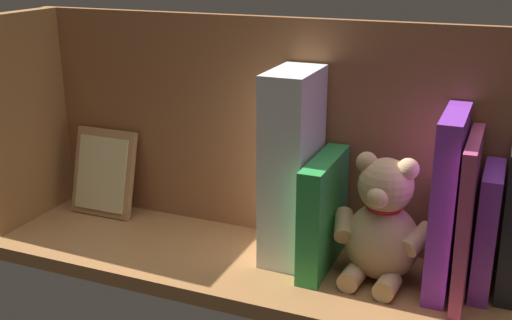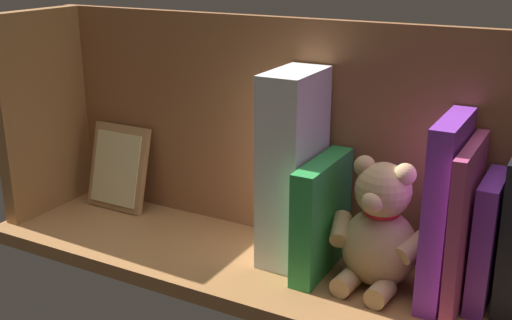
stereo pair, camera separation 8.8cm
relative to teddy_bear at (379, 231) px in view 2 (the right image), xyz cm
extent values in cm
cube|color=#9E6B3D|center=(17.99, 1.09, -8.91)|extent=(85.99, 24.20, 2.20)
cube|color=brown|center=(17.99, -8.76, 9.12)|extent=(85.99, 1.50, 33.86)
cube|color=#9E6B3D|center=(58.98, 1.09, 9.12)|extent=(2.40, 18.20, 33.86)
cube|color=purple|center=(-13.12, -2.29, 0.65)|extent=(2.49, 10.62, 16.92)
cube|color=#B23F72|center=(-10.61, -0.22, 2.86)|extent=(1.86, 14.77, 21.36)
cube|color=purple|center=(-7.87, -1.01, 4.22)|extent=(2.94, 13.18, 24.05)
ellipsoid|color=tan|center=(-0.03, -0.28, -2.43)|extent=(11.09, 10.13, 10.77)
sphere|color=tan|center=(-0.03, -0.28, 5.73)|extent=(7.40, 7.40, 7.40)
sphere|color=tan|center=(-2.79, 0.00, 8.51)|extent=(2.86, 2.86, 2.86)
sphere|color=tan|center=(2.73, -0.56, 8.51)|extent=(2.86, 2.86, 2.86)
sphere|color=#DBB77F|center=(0.29, 2.85, 5.18)|extent=(2.86, 2.86, 2.86)
cylinder|color=tan|center=(-4.98, 1.57, -0.54)|extent=(4.57, 5.86, 3.98)
cylinder|color=tan|center=(5.19, 0.55, -0.54)|extent=(3.75, 5.75, 3.98)
cylinder|color=tan|center=(-1.98, 4.52, -6.38)|extent=(3.25, 4.30, 2.86)
cylinder|color=tan|center=(2.84, 4.03, -6.38)|extent=(3.25, 4.30, 2.86)
torus|color=red|center=(-0.03, -0.28, 2.79)|extent=(5.38, 5.38, 0.84)
cube|color=green|center=(8.44, -0.39, 0.28)|extent=(3.19, 14.42, 16.18)
cube|color=silver|center=(13.61, -1.71, 6.03)|extent=(6.17, 11.58, 27.68)
cube|color=#A87A4C|center=(48.41, -4.80, -0.71)|extent=(11.25, 5.16, 14.52)
cube|color=beige|center=(48.41, -4.08, -0.71)|extent=(9.45, 3.71, 12.02)
camera|label=1|loc=(-14.07, 77.97, 35.62)|focal=44.22mm
camera|label=2|loc=(-21.99, 74.17, 35.62)|focal=44.22mm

